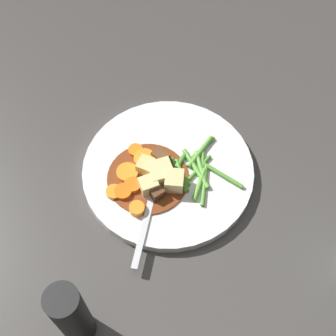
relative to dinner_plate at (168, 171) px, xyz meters
The scene contains 30 objects.
ground_plane 0.01m from the dinner_plate, ahead, with size 3.00×3.00×0.00m, color #423F3D.
dinner_plate is the anchor object (origin of this frame).
stew_sauce 0.04m from the dinner_plate, 14.98° to the left, with size 0.13×0.13×0.00m, color brown.
carrot_slice_0 0.09m from the dinner_plate, 41.82° to the left, with size 0.02×0.02×0.01m, color orange.
carrot_slice_1 0.07m from the dinner_plate, ahead, with size 0.04×0.04×0.01m, color orange.
carrot_slice_2 0.09m from the dinner_plate, 17.26° to the left, with size 0.03×0.03×0.01m, color orange.
carrot_slice_3 0.06m from the dinner_plate, 45.61° to the right, with size 0.02×0.02×0.01m, color orange.
carrot_slice_4 0.10m from the dinner_plate, 12.37° to the left, with size 0.03×0.03×0.01m, color orange.
carrot_slice_5 0.07m from the dinner_plate, 15.74° to the left, with size 0.03×0.03×0.01m, color orange.
carrot_slice_6 0.04m from the dinner_plate, 34.91° to the right, with size 0.04×0.04×0.01m, color orange.
potato_chunk_0 0.03m from the dinner_plate, 39.55° to the left, with size 0.04×0.04×0.03m, color #EAD68C.
potato_chunk_1 0.04m from the dinner_plate, 11.23° to the right, with size 0.03×0.02×0.02m, color #E5CC7A.
potato_chunk_2 0.06m from the dinner_plate, 36.09° to the left, with size 0.03×0.03×0.03m, color #EAD68C.
potato_chunk_3 0.04m from the dinner_plate, 84.11° to the left, with size 0.03×0.03×0.03m, color #EAD68C.
meat_chunk_0 0.03m from the dinner_plate, 67.59° to the right, with size 0.03×0.02×0.02m, color brown.
meat_chunk_1 0.06m from the dinner_plate, 53.40° to the left, with size 0.02×0.02×0.02m, color #56331E.
green_bean_0 0.06m from the dinner_plate, 130.08° to the left, with size 0.01×0.01×0.06m, color #66AD42.
green_bean_1 0.09m from the dinner_plate, 153.40° to the left, with size 0.01×0.01×0.08m, color #599E38.
green_bean_2 0.02m from the dinner_plate, 133.23° to the left, with size 0.01×0.01×0.08m, color #4C8E33.
green_bean_3 0.07m from the dinner_plate, 133.74° to the left, with size 0.01×0.01×0.08m, color #599E38.
green_bean_4 0.03m from the dinner_plate, 125.81° to the left, with size 0.01×0.01×0.06m, color #599E38.
green_bean_5 0.06m from the dinner_plate, behind, with size 0.01×0.01×0.05m, color #4C8E33.
green_bean_6 0.05m from the dinner_plate, 157.23° to the left, with size 0.01×0.01×0.07m, color #599E38.
green_bean_7 0.03m from the dinner_plate, 137.60° to the left, with size 0.01×0.01×0.06m, color #599E38.
green_bean_8 0.06m from the dinner_plate, 168.13° to the right, with size 0.01×0.01×0.07m, color #66AD42.
green_bean_9 0.06m from the dinner_plate, 162.38° to the left, with size 0.01×0.01×0.06m, color #66AD42.
green_bean_10 0.05m from the dinner_plate, 159.06° to the left, with size 0.01×0.01×0.08m, color #66AD42.
green_bean_11 0.07m from the dinner_plate, 164.69° to the right, with size 0.01×0.01×0.07m, color #599E38.
fork 0.09m from the dinner_plate, 52.82° to the left, with size 0.10×0.16×0.00m.
pepper_mill 0.29m from the dinner_plate, 47.85° to the left, with size 0.04×0.04×0.15m, color black.
Camera 1 is at (0.11, 0.39, 0.68)m, focal length 50.40 mm.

